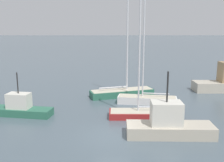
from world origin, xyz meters
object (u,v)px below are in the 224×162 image
object	(u,v)px
sailboat_0	(144,112)
sailboat_3	(122,91)
fishing_boat_0	(21,108)
fishing_boat_2	(169,124)
sailboat_1	(147,98)

from	to	relation	value
sailboat_0	sailboat_3	distance (m)	6.90
sailboat_0	fishing_boat_0	size ratio (longest dim) A/B	1.82
fishing_boat_0	fishing_boat_2	bearing A→B (deg)	169.13
sailboat_0	sailboat_3	world-z (taller)	sailboat_3
sailboat_1	fishing_boat_2	world-z (taller)	sailboat_1
sailboat_1	sailboat_3	size ratio (longest dim) A/B	0.93
sailboat_3	fishing_boat_0	xyz separation A→B (m)	(-8.84, -6.18, 0.11)
sailboat_0	sailboat_1	bearing A→B (deg)	-101.24
sailboat_0	fishing_boat_0	xyz separation A→B (m)	(-10.31, 0.56, 0.24)
fishing_boat_2	sailboat_1	bearing A→B (deg)	-85.29
sailboat_3	fishing_boat_2	distance (m)	10.81
fishing_boat_0	sailboat_1	bearing A→B (deg)	-154.10
sailboat_1	fishing_boat_2	bearing A→B (deg)	102.90
sailboat_0	sailboat_1	size ratio (longest dim) A/B	0.88
sailboat_1	fishing_boat_0	xyz separation A→B (m)	(-11.14, -3.28, 0.12)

